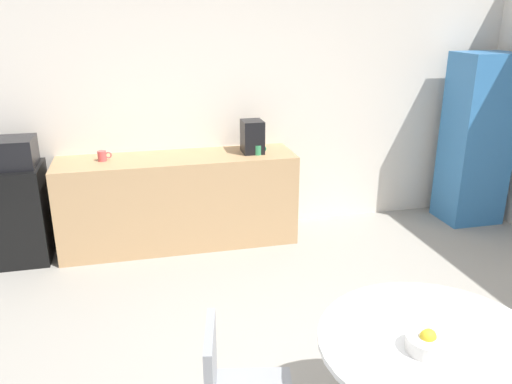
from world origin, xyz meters
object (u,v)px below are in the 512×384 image
at_px(microwave, 7,153).
at_px(chair_gray, 230,384).
at_px(locker_cabinet, 476,140).
at_px(mug_green, 258,150).
at_px(mug_white, 102,156).
at_px(round_table, 433,365).
at_px(mini_fridge, 17,214).
at_px(fruit_bowl, 429,343).
at_px(coffee_maker, 252,137).

distance_m(microwave, chair_gray, 3.21).
xyz_separation_m(locker_cabinet, mug_green, (-2.42, 0.01, 0.03)).
xyz_separation_m(locker_cabinet, mug_white, (-3.88, 0.13, 0.03)).
bearing_deg(round_table, locker_cabinet, 52.07).
distance_m(mini_fridge, fruit_bowl, 3.87).
bearing_deg(round_table, mug_white, 118.39).
distance_m(mug_green, coffee_maker, 0.15).
relative_size(fruit_bowl, mug_white, 1.63).
xyz_separation_m(microwave, locker_cabinet, (4.70, -0.10, -0.12)).
relative_size(round_table, mug_green, 8.69).
xyz_separation_m(locker_cabinet, chair_gray, (-3.21, -2.70, -0.39)).
bearing_deg(mug_white, locker_cabinet, -1.87).
height_order(locker_cabinet, mug_white, locker_cabinet).
distance_m(round_table, mug_white, 3.45).
distance_m(chair_gray, mug_white, 2.94).
bearing_deg(chair_gray, round_table, -11.33).
bearing_deg(mini_fridge, coffee_maker, 0.00).
relative_size(chair_gray, coffee_maker, 2.59).
bearing_deg(coffee_maker, locker_cabinet, -2.33).
relative_size(microwave, round_table, 0.43).
height_order(locker_cabinet, fruit_bowl, locker_cabinet).
height_order(round_table, mug_white, mug_white).
height_order(round_table, chair_gray, chair_gray).
height_order(mug_green, coffee_maker, coffee_maker).
relative_size(fruit_bowl, coffee_maker, 0.66).
height_order(locker_cabinet, chair_gray, locker_cabinet).
bearing_deg(chair_gray, mini_fridge, 117.90).
distance_m(locker_cabinet, round_table, 3.68).
height_order(mug_white, coffee_maker, coffee_maker).
bearing_deg(coffee_maker, microwave, 180.00).
bearing_deg(coffee_maker, chair_gray, -105.15).
bearing_deg(mug_white, fruit_bowl, -63.14).
bearing_deg(locker_cabinet, coffee_maker, 177.67).
bearing_deg(round_table, mug_green, 93.29).
relative_size(mini_fridge, microwave, 1.88).
relative_size(mini_fridge, mug_white, 7.00).
height_order(locker_cabinet, mug_green, locker_cabinet).
relative_size(microwave, fruit_bowl, 2.29).
bearing_deg(mug_green, mug_white, 175.38).
relative_size(microwave, mug_green, 3.72).
relative_size(locker_cabinet, round_table, 1.63).
bearing_deg(mug_green, microwave, 177.70).
bearing_deg(mug_white, chair_gray, -76.63).
xyz_separation_m(chair_gray, mug_green, (0.79, 2.71, 0.43)).
bearing_deg(locker_cabinet, chair_gray, -139.96).
height_order(mini_fridge, round_table, mini_fridge).
xyz_separation_m(microwave, round_table, (2.44, -2.99, -0.42)).
xyz_separation_m(round_table, coffee_maker, (-0.20, 2.99, 0.45)).
height_order(mini_fridge, mug_green, mug_green).
distance_m(fruit_bowl, mug_white, 3.45).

